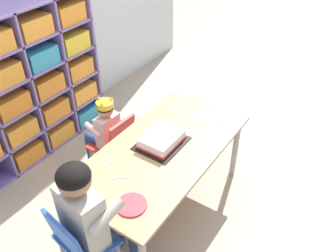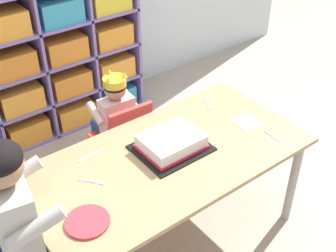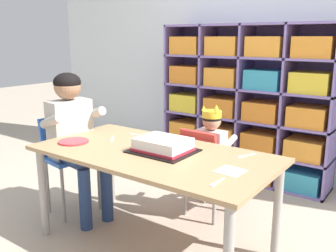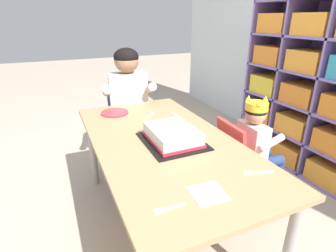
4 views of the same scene
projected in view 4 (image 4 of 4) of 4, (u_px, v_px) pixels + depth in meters
name	position (u px, v px, depth m)	size (l,w,h in m)	color
ground	(164.00, 225.00, 1.74)	(16.00, 16.00, 0.00)	tan
storage_cubby_shelf	(331.00, 96.00, 2.07)	(1.59, 0.35, 1.42)	#7F6BB2
activity_table	(163.00, 150.00, 1.53)	(1.47, 0.75, 0.63)	#A37F56
classroom_chair_blue	(241.00, 162.00, 1.74)	(0.32, 0.35, 0.67)	red
child_with_crown	(257.00, 142.00, 1.73)	(0.30, 0.31, 0.83)	beige
classroom_chair_adult_side	(129.00, 119.00, 2.29)	(0.36, 0.41, 0.72)	blue
adult_helper_seated	(130.00, 100.00, 2.11)	(0.46, 0.44, 1.06)	#B2ADA3
birthday_cake_on_tray	(173.00, 136.00, 1.46)	(0.37, 0.31, 0.08)	black
paper_plate_stack	(115.00, 113.00, 1.91)	(0.19, 0.19, 0.01)	#DB333D
paper_napkin_square	(208.00, 193.00, 1.04)	(0.13, 0.13, 0.00)	white
fork_near_cake_tray	(176.00, 115.00, 1.87)	(0.14, 0.03, 0.00)	white
fork_near_child_seat	(256.00, 172.00, 1.18)	(0.06, 0.13, 0.00)	white
fork_at_table_front_edge	(149.00, 116.00, 1.86)	(0.09, 0.10, 0.00)	white
fork_by_napkin	(168.00, 209.00, 0.96)	(0.02, 0.12, 0.00)	white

